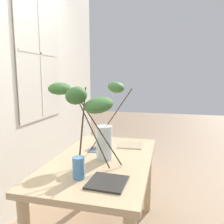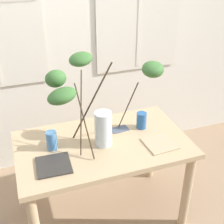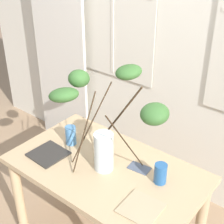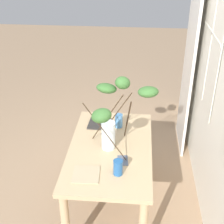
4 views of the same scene
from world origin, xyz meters
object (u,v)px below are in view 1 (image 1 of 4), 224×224
(dining_table, at_px, (102,173))
(plate_square_left, at_px, (107,182))
(vase_with_branches, at_px, (94,112))
(drinking_glass_blue_left, at_px, (79,168))
(plate_square_right, at_px, (130,145))
(drinking_glass_blue_right, at_px, (103,138))

(dining_table, bearing_deg, plate_square_left, -159.48)
(vase_with_branches, bearing_deg, drinking_glass_blue_left, 178.90)
(plate_square_right, bearing_deg, drinking_glass_blue_left, 164.42)
(drinking_glass_blue_left, bearing_deg, plate_square_left, -97.75)
(vase_with_branches, distance_m, plate_square_right, 0.62)
(plate_square_left, distance_m, plate_square_right, 0.78)
(dining_table, bearing_deg, plate_square_right, -22.30)
(dining_table, xyz_separation_m, vase_with_branches, (-0.06, 0.04, 0.50))
(dining_table, relative_size, drinking_glass_blue_left, 9.19)
(plate_square_right, bearing_deg, dining_table, 157.70)
(drinking_glass_blue_left, height_order, plate_square_left, drinking_glass_blue_left)
(drinking_glass_blue_right, bearing_deg, drinking_glass_blue_left, -176.33)
(dining_table, distance_m, plate_square_left, 0.44)
(drinking_glass_blue_left, distance_m, drinking_glass_blue_right, 0.72)
(vase_with_branches, height_order, drinking_glass_blue_left, vase_with_branches)
(plate_square_left, bearing_deg, drinking_glass_blue_left, 82.25)
(dining_table, xyz_separation_m, plate_square_right, (0.39, -0.16, 0.13))
(plate_square_left, bearing_deg, plate_square_right, -1.03)
(drinking_glass_blue_right, distance_m, plate_square_left, 0.78)
(vase_with_branches, relative_size, plate_square_right, 3.84)
(drinking_glass_blue_left, bearing_deg, plate_square_right, -15.58)
(vase_with_branches, xyz_separation_m, drinking_glass_blue_left, (-0.31, 0.01, -0.31))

